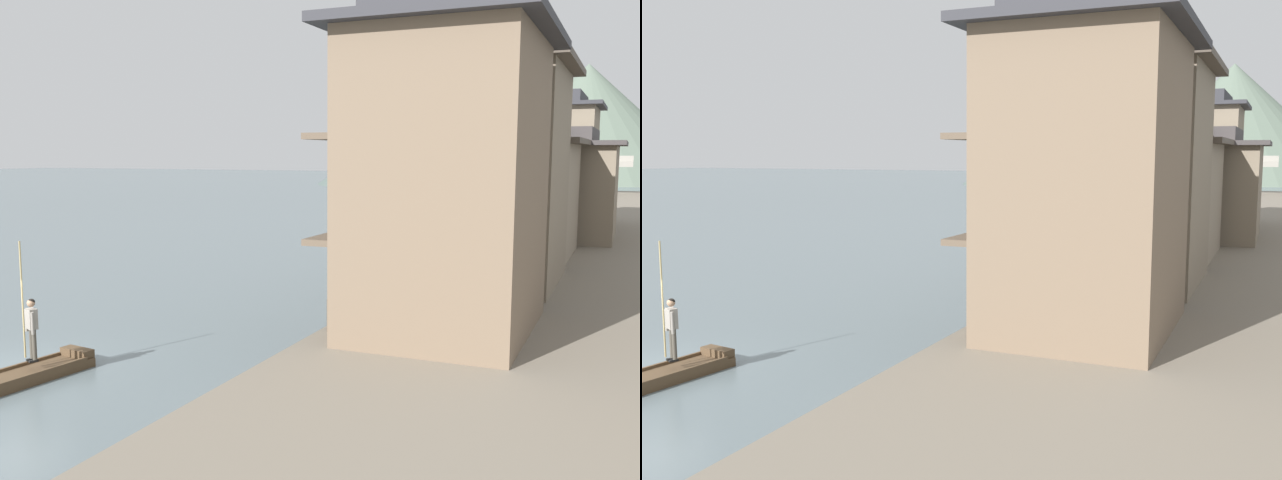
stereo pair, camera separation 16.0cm
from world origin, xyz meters
TOP-DOWN VIEW (x-y plane):
  - ground_plane at (0.00, 0.00)m, footprint 400.00×400.00m
  - boat_foreground_poled at (0.89, -0.85)m, footprint 1.63×4.72m
  - boatman_person at (0.97, -0.07)m, footprint 0.55×0.35m
  - boat_moored_nearest at (5.55, 52.41)m, footprint 1.66×5.04m
  - boat_moored_second at (-1.89, 42.77)m, footprint 4.07×5.09m
  - boat_moored_third at (5.41, 13.20)m, footprint 1.79×3.91m
  - boat_moored_far at (4.63, 39.89)m, footprint 1.48×4.08m
  - house_waterfront_nearest at (10.11, 5.78)m, footprint 5.55×7.20m
  - house_waterfront_second at (10.07, 13.59)m, footprint 5.48×7.47m
  - house_waterfront_tall at (10.01, 21.21)m, footprint 5.36×7.97m
  - house_waterfront_narrow at (10.83, 29.10)m, footprint 6.99×8.06m
  - house_waterfront_far at (10.05, 37.65)m, footprint 5.43×7.95m
  - mooring_post_dock_near at (7.36, 4.15)m, footprint 0.20×0.20m
  - mooring_post_dock_mid at (7.36, 14.34)m, footprint 0.20×0.20m
  - mooring_post_dock_far at (7.36, 20.77)m, footprint 0.20×0.20m
  - stone_bridge at (0.00, 77.88)m, footprint 28.83×2.40m
  - hill_far_west at (-16.85, 115.53)m, footprint 48.50×48.50m
  - hill_far_centre at (-15.60, 139.70)m, footprint 62.84×62.84m
  - hill_far_east at (5.26, 139.00)m, footprint 48.65×48.65m

SIDE VIEW (x-z plane):
  - ground_plane at x=0.00m, z-range 0.00..0.00m
  - boat_moored_nearest at x=5.55m, z-range -0.06..0.29m
  - boat_foreground_poled at x=0.89m, z-range -0.08..0.38m
  - boat_moored_far at x=4.63m, z-range -0.09..0.45m
  - boat_moored_second at x=-1.89m, z-range -0.12..0.57m
  - boat_moored_third at x=5.41m, z-range -0.10..0.66m
  - mooring_post_dock_mid at x=7.36m, z-range 0.89..1.75m
  - mooring_post_dock_near at x=7.36m, z-range 0.89..1.77m
  - mooring_post_dock_far at x=7.36m, z-range 0.89..1.80m
  - boatman_person at x=0.97m, z-range -0.06..2.98m
  - stone_bridge at x=0.00m, z-range 0.91..6.31m
  - house_waterfront_narrow at x=10.83m, z-range 0.81..6.95m
  - house_waterfront_tall at x=10.01m, z-range 0.81..6.95m
  - house_waterfront_far at x=10.05m, z-range 0.81..9.55m
  - house_waterfront_second at x=10.07m, z-range 0.82..9.56m
  - house_waterfront_nearest at x=10.11m, z-range 0.82..9.56m
  - hill_far_centre at x=-15.60m, z-range 0.00..13.12m
  - hill_far_west at x=-16.85m, z-range 0.00..15.33m
  - hill_far_east at x=5.26m, z-range 0.00..23.40m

